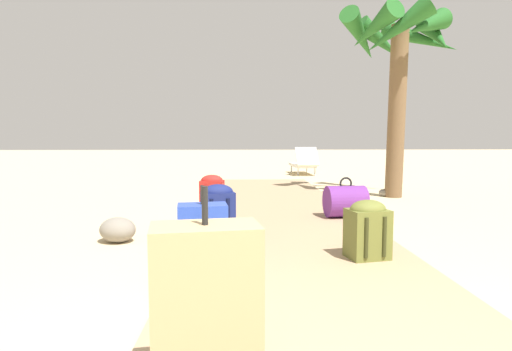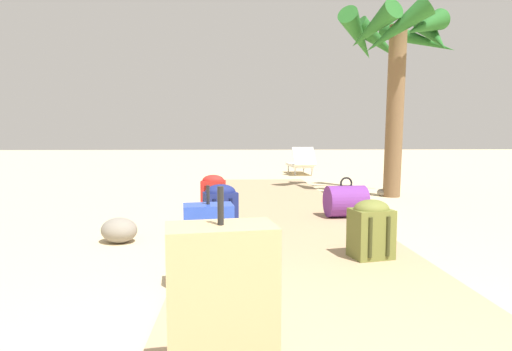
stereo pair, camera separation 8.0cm
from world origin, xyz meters
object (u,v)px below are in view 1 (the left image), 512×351
(backpack_olive, at_px, (368,228))
(backpack_navy, at_px, (218,211))
(backpack_red, at_px, (212,199))
(palm_tree_near_right, at_px, (399,50))
(lounge_chair, at_px, (304,163))
(duffel_bag_purple, at_px, (345,201))
(suitcase_blue, at_px, (203,243))
(suitcase_tan, at_px, (206,313))

(backpack_olive, relative_size, backpack_navy, 0.88)
(backpack_red, distance_m, palm_tree_near_right, 4.70)
(lounge_chair, bearing_deg, duffel_bag_purple, -94.15)
(suitcase_blue, bearing_deg, duffel_bag_purple, 55.88)
(palm_tree_near_right, bearing_deg, backpack_navy, -130.95)
(backpack_red, height_order, palm_tree_near_right, palm_tree_near_right)
(backpack_red, distance_m, backpack_navy, 0.77)
(backpack_navy, bearing_deg, suitcase_blue, -92.31)
(suitcase_blue, height_order, lounge_chair, lounge_chair)
(duffel_bag_purple, relative_size, suitcase_tan, 0.63)
(suitcase_blue, xyz_separation_m, palm_tree_near_right, (3.06, 4.64, 2.25))
(suitcase_tan, height_order, lounge_chair, suitcase_tan)
(suitcase_tan, bearing_deg, lounge_chair, 79.56)
(suitcase_blue, relative_size, backpack_red, 1.17)
(suitcase_blue, height_order, backpack_navy, suitcase_blue)
(duffel_bag_purple, distance_m, suitcase_blue, 2.84)
(backpack_olive, relative_size, palm_tree_near_right, 0.15)
(backpack_olive, bearing_deg, backpack_red, 134.98)
(suitcase_blue, distance_m, palm_tree_near_right, 6.00)
(suitcase_tan, relative_size, backpack_navy, 1.50)
(duffel_bag_purple, height_order, backpack_navy, backpack_navy)
(suitcase_blue, xyz_separation_m, backpack_red, (-0.06, 1.92, 0.03))
(suitcase_tan, height_order, backpack_olive, suitcase_tan)
(suitcase_tan, xyz_separation_m, backpack_navy, (-0.09, 2.53, -0.05))
(suitcase_blue, relative_size, palm_tree_near_right, 0.20)
(suitcase_tan, bearing_deg, palm_tree_near_right, 63.98)
(duffel_bag_purple, xyz_separation_m, backpack_olive, (-0.26, -1.82, 0.06))
(palm_tree_near_right, bearing_deg, suitcase_tan, -116.02)
(suitcase_tan, xyz_separation_m, backpack_red, (-0.19, 3.29, -0.04))
(palm_tree_near_right, bearing_deg, backpack_red, -138.97)
(suitcase_blue, relative_size, backpack_olive, 1.38)
(suitcase_blue, relative_size, backpack_navy, 1.22)
(duffel_bag_purple, relative_size, backpack_navy, 0.94)
(backpack_red, bearing_deg, palm_tree_near_right, 41.03)
(duffel_bag_purple, distance_m, backpack_red, 1.71)
(duffel_bag_purple, height_order, backpack_red, backpack_red)
(backpack_olive, xyz_separation_m, palm_tree_near_right, (1.73, 4.11, 2.27))
(suitcase_tan, bearing_deg, backpack_olive, 57.70)
(suitcase_tan, distance_m, backpack_red, 3.29)
(duffel_bag_purple, height_order, suitcase_tan, suitcase_tan)
(backpack_navy, relative_size, palm_tree_near_right, 0.17)
(duffel_bag_purple, xyz_separation_m, suitcase_blue, (-1.59, -2.35, 0.07))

